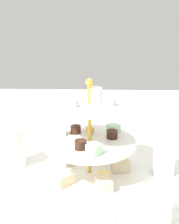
{
  "coord_description": "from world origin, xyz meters",
  "views": [
    {
      "loc": [
        0.03,
        -0.61,
        0.37
      ],
      "look_at": [
        0.0,
        0.0,
        0.18
      ],
      "focal_mm": 39.56,
      "sensor_mm": 36.0,
      "label": 1
    }
  ],
  "objects_px": {
    "tiered_serving_stand": "(90,149)",
    "water_glass_mid_back": "(164,158)",
    "butter_knife_left": "(96,137)",
    "water_glass_tall_right": "(14,147)",
    "water_glass_short_left": "(156,210)"
  },
  "relations": [
    {
      "from": "water_glass_short_left",
      "to": "butter_knife_left",
      "type": "distance_m",
      "value": 0.48
    },
    {
      "from": "water_glass_tall_right",
      "to": "butter_knife_left",
      "type": "height_order",
      "value": "water_glass_tall_right"
    },
    {
      "from": "tiered_serving_stand",
      "to": "butter_knife_left",
      "type": "distance_m",
      "value": 0.29
    },
    {
      "from": "butter_knife_left",
      "to": "water_glass_mid_back",
      "type": "bearing_deg",
      "value": 136.72
    },
    {
      "from": "butter_knife_left",
      "to": "water_glass_mid_back",
      "type": "distance_m",
      "value": 0.33
    },
    {
      "from": "tiered_serving_stand",
      "to": "water_glass_short_left",
      "type": "bearing_deg",
      "value": -52.33
    },
    {
      "from": "tiered_serving_stand",
      "to": "water_glass_short_left",
      "type": "xyz_separation_m",
      "value": [
        0.14,
        -0.18,
        -0.05
      ]
    },
    {
      "from": "water_glass_tall_right",
      "to": "butter_knife_left",
      "type": "bearing_deg",
      "value": 44.42
    },
    {
      "from": "tiered_serving_stand",
      "to": "water_glass_short_left",
      "type": "height_order",
      "value": "tiered_serving_stand"
    },
    {
      "from": "tiered_serving_stand",
      "to": "butter_knife_left",
      "type": "relative_size",
      "value": 1.77
    },
    {
      "from": "water_glass_short_left",
      "to": "butter_knife_left",
      "type": "relative_size",
      "value": 0.39
    },
    {
      "from": "tiered_serving_stand",
      "to": "water_glass_tall_right",
      "type": "distance_m",
      "value": 0.23
    },
    {
      "from": "tiered_serving_stand",
      "to": "water_glass_mid_back",
      "type": "xyz_separation_m",
      "value": [
        0.21,
        0.02,
        -0.03
      ]
    },
    {
      "from": "tiered_serving_stand",
      "to": "water_glass_tall_right",
      "type": "bearing_deg",
      "value": 167.99
    },
    {
      "from": "water_glass_mid_back",
      "to": "tiered_serving_stand",
      "type": "bearing_deg",
      "value": -174.93
    }
  ]
}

